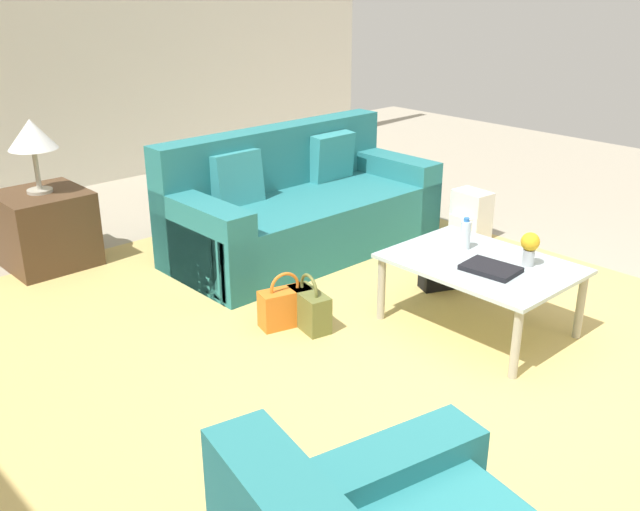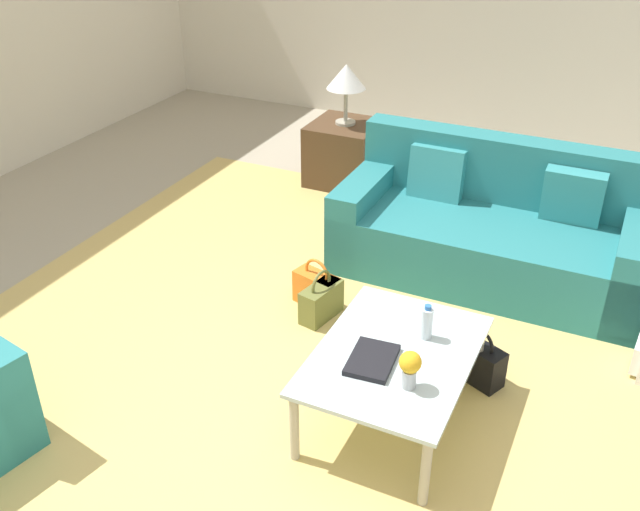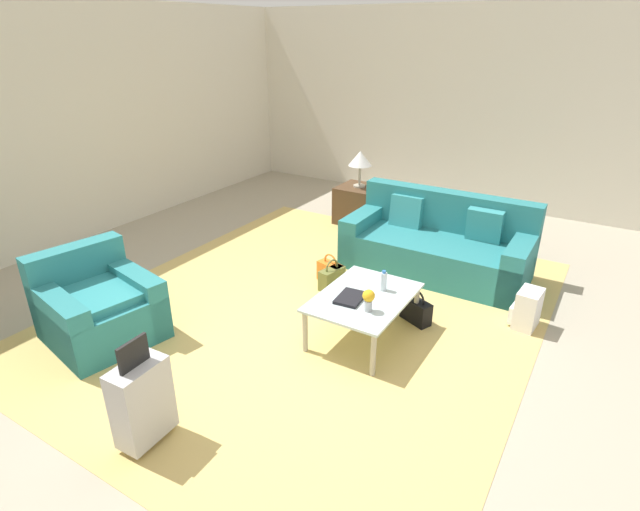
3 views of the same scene
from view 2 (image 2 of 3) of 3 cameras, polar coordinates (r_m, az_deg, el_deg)
ground_plane at (r=3.91m, az=-3.56°, el=-14.29°), size 12.00×12.00×0.00m
area_rug at (r=4.37m, az=-2.12°, el=-8.51°), size 5.20×4.40×0.01m
couch at (r=5.28m, az=13.68°, el=1.85°), size 0.96×2.15×0.93m
coffee_table at (r=3.77m, az=5.97°, el=-8.38°), size 1.07×0.78×0.44m
water_bottle at (r=3.82m, az=8.53°, el=-5.35°), size 0.06×0.06×0.20m
coffee_table_book at (r=3.66m, az=4.18°, el=-8.32°), size 0.33×0.25×0.03m
flower_vase at (r=3.46m, az=7.21°, el=-8.81°), size 0.11×0.11×0.21m
side_table at (r=6.59m, az=2.00°, el=8.19°), size 0.60×0.60×0.56m
table_lamp at (r=6.36m, az=2.11°, el=13.99°), size 0.34×0.34×0.53m
handbag_olive at (r=4.68m, az=0.10°, el=-3.66°), size 0.34×0.20×0.36m
handbag_black at (r=4.27m, az=12.45°, el=-8.27°), size 0.26×0.35×0.36m
handbag_orange at (r=4.81m, az=-0.27°, el=-2.68°), size 0.22×0.35×0.36m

